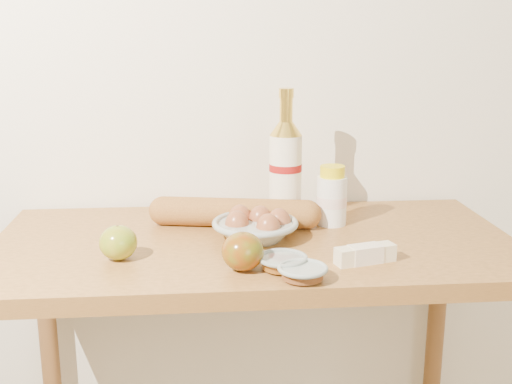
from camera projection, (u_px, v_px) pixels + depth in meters
back_wall at (244, 56)px, 1.70m from camera, size 3.50×0.02×2.60m
table at (255, 289)px, 1.51m from camera, size 1.20×0.60×0.90m
bourbon_bottle at (285, 168)px, 1.59m from camera, size 0.08×0.08×0.33m
cream_bottle at (332, 197)px, 1.58m from camera, size 0.08×0.08×0.15m
egg_bowl at (256, 227)px, 1.48m from camera, size 0.26×0.26×0.07m
baguette at (234, 212)px, 1.57m from camera, size 0.43×0.15×0.07m
apple_yellowgreen at (118, 243)px, 1.34m from camera, size 0.08×0.08×0.07m
apple_redgreen_front at (243, 251)px, 1.28m from camera, size 0.10×0.10×0.08m
sugar_bowl at (303, 272)px, 1.24m from camera, size 0.12×0.12×0.03m
syrup_bowl at (283, 262)px, 1.29m from camera, size 0.13×0.13×0.03m
butter_stick at (365, 254)px, 1.33m from camera, size 0.13×0.07×0.04m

